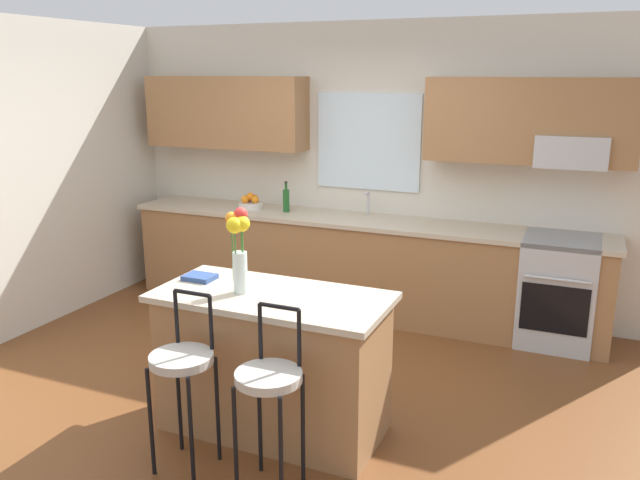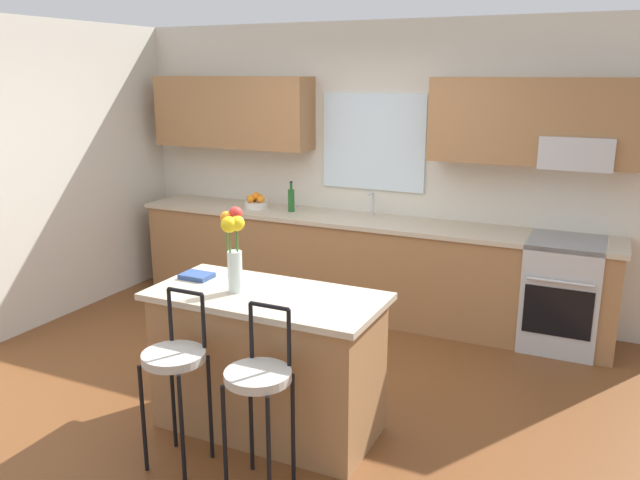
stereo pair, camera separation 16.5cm
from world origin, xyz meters
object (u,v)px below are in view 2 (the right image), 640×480
object	(u,v)px
kitchen_island	(268,361)
cookbook	(197,276)
bar_stool_middle	(259,384)
flower_vase	(234,243)
bottle_olive_oil	(291,200)
bar_stool_near	(175,364)
fruit_bowl_oranges	(256,202)
oven_range	(562,294)

from	to	relation	value
kitchen_island	cookbook	xyz separation A→B (m)	(-0.56, 0.07, 0.47)
bar_stool_middle	cookbook	world-z (taller)	bar_stool_middle
bar_stool_middle	flower_vase	distance (m)	0.91
kitchen_island	bottle_olive_oil	distance (m)	2.46
bar_stool_near	fruit_bowl_oranges	bearing A→B (deg)	111.70
oven_range	bar_stool_near	xyz separation A→B (m)	(-1.84, -2.73, 0.18)
bar_stool_near	flower_vase	bearing A→B (deg)	80.42
oven_range	fruit_bowl_oranges	distance (m)	2.98
bar_stool_near	kitchen_island	bearing A→B (deg)	64.14
oven_range	kitchen_island	world-z (taller)	same
fruit_bowl_oranges	cookbook	bearing A→B (deg)	-69.20
kitchen_island	flower_vase	distance (m)	0.80
bar_stool_near	bar_stool_middle	xyz separation A→B (m)	(0.55, 0.00, 0.00)
oven_range	bar_stool_middle	distance (m)	3.02
kitchen_island	oven_range	bearing A→B (deg)	54.09
kitchen_island	bar_stool_near	world-z (taller)	bar_stool_near
oven_range	bar_stool_near	world-z (taller)	bar_stool_near
kitchen_island	fruit_bowl_oranges	size ratio (longest dim) A/B	6.07
fruit_bowl_oranges	kitchen_island	bearing A→B (deg)	-57.93
bar_stool_near	flower_vase	distance (m)	0.79
bar_stool_middle	cookbook	xyz separation A→B (m)	(-0.84, 0.63, 0.30)
bar_stool_near	bar_stool_middle	bearing A→B (deg)	0.00
kitchen_island	flower_vase	xyz separation A→B (m)	(-0.19, -0.06, 0.77)
kitchen_island	flower_vase	bearing A→B (deg)	-163.62
bar_stool_middle	cookbook	size ratio (longest dim) A/B	5.21
oven_range	cookbook	bearing A→B (deg)	-135.46
fruit_bowl_oranges	bar_stool_middle	bearing A→B (deg)	-59.14
bar_stool_middle	fruit_bowl_oranges	size ratio (longest dim) A/B	4.34
bar_stool_near	fruit_bowl_oranges	xyz separation A→B (m)	(-1.10, 2.76, 0.34)
oven_range	bar_stool_middle	bearing A→B (deg)	-115.31
bar_stool_middle	cookbook	distance (m)	1.09
kitchen_island	fruit_bowl_oranges	xyz separation A→B (m)	(-1.37, 2.19, 0.51)
flower_vase	bottle_olive_oil	bearing A→B (deg)	109.30
flower_vase	cookbook	distance (m)	0.50
fruit_bowl_oranges	bottle_olive_oil	world-z (taller)	bottle_olive_oil
oven_range	bar_stool_middle	xyz separation A→B (m)	(-1.29, -2.73, 0.18)
bar_stool_middle	bar_stool_near	bearing A→B (deg)	180.00
bar_stool_near	cookbook	xyz separation A→B (m)	(-0.29, 0.63, 0.30)
oven_range	bar_stool_middle	world-z (taller)	bar_stool_middle
kitchen_island	bottle_olive_oil	bearing A→B (deg)	114.01
cookbook	kitchen_island	bearing A→B (deg)	-6.59
bar_stool_middle	cookbook	bearing A→B (deg)	143.02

